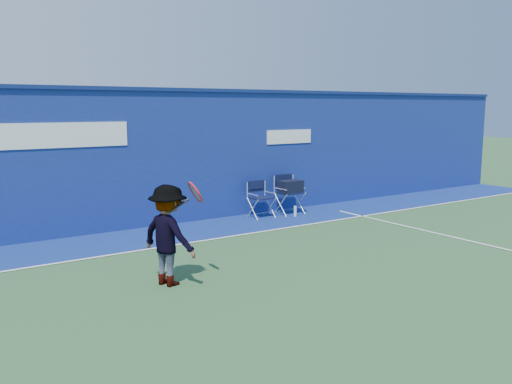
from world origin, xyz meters
TOP-DOWN VIEW (x-y plane):
  - ground at (0.00, 0.00)m, footprint 80.00×80.00m
  - stadium_wall at (-0.00, 5.20)m, footprint 24.00×0.50m
  - out_of_bounds_strip at (0.00, 4.10)m, footprint 24.00×1.80m
  - court_lines at (0.00, 0.60)m, footprint 24.00×12.00m
  - directors_chair_left at (2.39, 4.52)m, footprint 0.52×0.48m
  - directors_chair_right at (3.23, 4.47)m, footprint 0.59×0.53m
  - water_bottle at (3.13, 4.12)m, footprint 0.07×0.07m
  - tennis_player at (-1.60, 1.14)m, footprint 0.96×1.12m

SIDE VIEW (x-z plane):
  - ground at x=0.00m, z-range 0.00..0.00m
  - out_of_bounds_strip at x=0.00m, z-range 0.00..0.01m
  - court_lines at x=0.00m, z-range 0.01..0.01m
  - water_bottle at x=3.13m, z-range 0.00..0.26m
  - directors_chair_left at x=2.39m, z-range -0.15..0.73m
  - directors_chair_right at x=3.23m, z-range -0.08..0.90m
  - tennis_player at x=-1.60m, z-range -0.02..1.55m
  - stadium_wall at x=0.00m, z-range 0.01..3.09m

